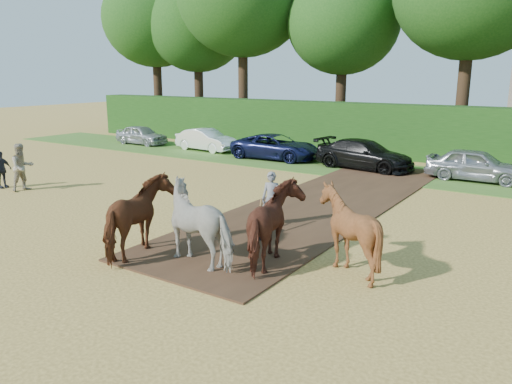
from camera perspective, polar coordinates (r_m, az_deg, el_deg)
The scene contains 9 objects.
ground at distance 13.83m, azimuth -10.72°, elevation -6.52°, with size 120.00×120.00×0.00m, color gold.
earth_strip at distance 18.54m, azimuth 7.96°, elevation -1.21°, with size 4.50×17.00×0.05m, color #472D1C.
grass_verge at distance 25.40m, azimuth 11.80°, elevation 2.57°, with size 50.00×5.00×0.03m, color #38601E.
hedgerow at distance 29.38m, azimuth 15.26°, elevation 6.75°, with size 46.00×1.60×3.00m, color #14380F.
spectator_near at distance 22.30m, azimuth -25.17°, elevation 2.58°, with size 0.94×0.73×1.93m, color #C2BA99.
spectator_far at distance 23.24m, azimuth -27.14°, elevation 2.28°, with size 0.91×0.38×1.54m, color #23272F.
plough_team at distance 12.42m, azimuth -1.69°, elevation -3.62°, with size 6.88×5.79×2.06m.
parked_cars at distance 24.40m, azimuth 18.80°, elevation 3.33°, with size 40.51×3.23×1.46m.
treeline at distance 33.05m, azimuth 15.03°, elevation 20.45°, with size 48.70×10.60×14.21m.
Camera 1 is at (9.19, -9.22, 4.65)m, focal length 35.00 mm.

